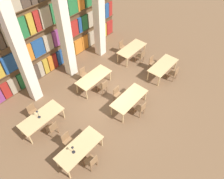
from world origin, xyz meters
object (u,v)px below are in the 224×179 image
reading_table_3 (41,118)px  chair_5 (152,63)px  chair_2 (141,108)px  chair_11 (123,47)px  chair_10 (141,56)px  reading_table_2 (163,66)px  desk_lamp_1 (37,113)px  chair_8 (103,86)px  reading_table_0 (80,148)px  pillar_right (99,10)px  reading_table_4 (94,78)px  reading_table_1 (129,99)px  pillar_center (64,28)px  reading_table_5 (132,49)px  chair_3 (118,94)px  chair_0 (92,161)px  desk_lamp_0 (73,148)px  pillar_left (20,51)px  chair_4 (174,73)px  chair_1 (68,141)px  chair_9 (84,75)px  chair_7 (33,112)px  chair_6 (52,128)px

reading_table_3 → chair_5: bearing=-13.2°
chair_2 → chair_11: same height
chair_11 → chair_10: bearing=90.0°
chair_2 → reading_table_3: 4.72m
reading_table_2 → reading_table_3: same height
desk_lamp_1 → chair_8: (3.54, -0.75, -0.56)m
reading_table_0 → chair_11: 7.62m
pillar_right → reading_table_4: bearing=-144.0°
reading_table_4 → reading_table_1: bearing=-89.1°
pillar_center → reading_table_5: size_ratio=2.91×
chair_2 → reading_table_5: 4.66m
reading_table_1 → chair_3: 0.74m
chair_2 → reading_table_0: bearing=169.4°
pillar_right → chair_0: 8.26m
reading_table_0 → desk_lamp_0: desk_lamp_0 is taller
chair_0 → reading_table_2: bearing=7.1°
pillar_left → reading_table_2: pillar_left is taller
pillar_left → reading_table_2: 7.64m
chair_4 → chair_8: same height
chair_10 → chair_1: bearing=-171.6°
reading_table_3 → chair_3: bearing=-25.1°
reading_table_4 → chair_11: size_ratio=2.30×
reading_table_2 → chair_8: (-3.37, 1.64, -0.16)m
chair_1 → desk_lamp_1: 1.87m
chair_9 → chair_11: size_ratio=1.00×
reading_table_1 → reading_table_3: bearing=146.1°
chair_0 → reading_table_3: (-0.03, 3.19, 0.16)m
pillar_left → pillar_center: 2.57m
chair_0 → reading_table_1: 3.62m
chair_0 → desk_lamp_0: bearing=109.6°
chair_10 → reading_table_2: bearing=-94.7°
chair_3 → chair_7: same height
chair_8 → chair_6: bearing=-179.6°
chair_0 → reading_table_4: (3.48, 3.21, 0.16)m
reading_table_0 → reading_table_2: bearing=1.0°
chair_3 → reading_table_4: chair_3 is taller
reading_table_3 → chair_6: chair_6 is taller
pillar_center → pillar_right: bearing=0.0°
reading_table_1 → reading_table_2: size_ratio=1.00×
reading_table_4 → reading_table_5: bearing=-0.0°
desk_lamp_1 → chair_2: bearing=-41.2°
reading_table_2 → chair_11: (0.13, 3.09, -0.16)m
chair_3 → chair_11: 4.19m
chair_2 → reading_table_5: chair_2 is taller
reading_table_0 → pillar_left: bearing=79.0°
pillar_left → reading_table_2: size_ratio=2.91×
desk_lamp_0 → chair_7: size_ratio=0.49×
reading_table_3 → chair_11: size_ratio=2.30×
chair_11 → pillar_left: bearing=-10.5°
pillar_center → desk_lamp_0: (-3.72, -4.32, -1.98)m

